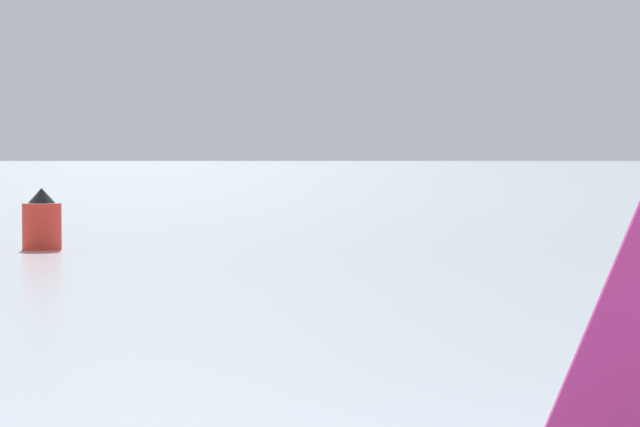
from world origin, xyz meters
TOP-DOWN VIEW (x-y plane):
  - distant_headland at (112.51, 1489.85)m, footprint 1345.18×697.17m
  - channel_buoy at (-6.87, 35.19)m, footprint 1.27×1.27m

SIDE VIEW (x-z plane):
  - channel_buoy at x=-6.87m, z-range -0.11..1.91m
  - distant_headland at x=112.51m, z-range 0.00..39.08m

